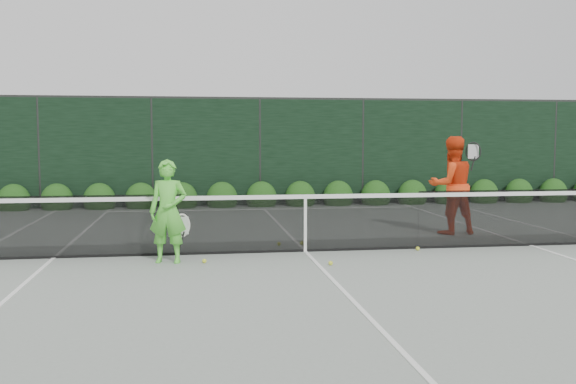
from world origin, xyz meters
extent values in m
plane|color=gray|center=(0.00, 0.00, 0.00)|extent=(80.00, 80.00, 0.00)
cube|color=black|center=(-4.20, 0.00, 0.51)|extent=(4.40, 0.01, 1.02)
cube|color=black|center=(0.00, 0.00, 0.48)|extent=(4.00, 0.01, 0.96)
cube|color=black|center=(4.20, 0.00, 0.51)|extent=(4.40, 0.01, 1.02)
cube|color=white|center=(0.00, 0.00, 0.94)|extent=(12.80, 0.03, 0.07)
cube|color=black|center=(0.00, 0.00, 0.02)|extent=(12.80, 0.02, 0.04)
cube|color=white|center=(0.00, 0.00, 0.46)|extent=(0.05, 0.03, 0.91)
imported|color=#5BD73F|center=(-2.26, -0.60, 0.80)|extent=(0.65, 0.49, 1.60)
torus|color=white|center=(-2.06, -0.50, 0.56)|extent=(0.28, 0.17, 0.30)
cylinder|color=black|center=(-2.06, -0.50, 0.32)|extent=(0.10, 0.03, 0.30)
imported|color=#EE3F14|center=(3.25, 1.56, 0.98)|extent=(1.01, 0.82, 1.96)
torus|color=black|center=(3.60, 1.36, 1.66)|extent=(0.27, 0.17, 0.30)
cylinder|color=black|center=(3.60, 1.36, 1.42)|extent=(0.10, 0.03, 0.30)
cube|color=white|center=(-4.12, 0.00, 0.01)|extent=(0.06, 23.77, 0.01)
cube|color=white|center=(4.12, 0.00, 0.01)|extent=(0.06, 23.77, 0.01)
cube|color=white|center=(0.00, 11.88, 0.01)|extent=(11.03, 0.06, 0.01)
cube|color=white|center=(0.00, 6.40, 0.01)|extent=(8.23, 0.06, 0.01)
cube|color=white|center=(0.00, 0.00, 0.01)|extent=(0.06, 12.80, 0.01)
cube|color=black|center=(0.00, 7.50, 1.50)|extent=(32.00, 0.06, 3.00)
cube|color=#262826|center=(0.00, 7.50, 3.03)|extent=(32.00, 0.06, 0.06)
cylinder|color=#262826|center=(-6.00, 7.50, 1.50)|extent=(0.08, 0.08, 3.00)
cylinder|color=#262826|center=(-3.00, 7.50, 1.50)|extent=(0.08, 0.08, 3.00)
cylinder|color=#262826|center=(0.00, 7.50, 1.50)|extent=(0.08, 0.08, 3.00)
cylinder|color=#262826|center=(3.00, 7.50, 1.50)|extent=(0.08, 0.08, 3.00)
cylinder|color=#262826|center=(6.00, 7.50, 1.50)|extent=(0.08, 0.08, 3.00)
cylinder|color=#262826|center=(9.00, 7.50, 1.50)|extent=(0.08, 0.08, 3.00)
ellipsoid|color=#17350E|center=(-6.60, 7.15, 0.23)|extent=(0.86, 0.65, 0.94)
ellipsoid|color=#17350E|center=(-5.50, 7.15, 0.23)|extent=(0.86, 0.65, 0.94)
ellipsoid|color=#17350E|center=(-4.40, 7.15, 0.23)|extent=(0.86, 0.65, 0.94)
ellipsoid|color=#17350E|center=(-3.30, 7.15, 0.23)|extent=(0.86, 0.65, 0.94)
ellipsoid|color=#17350E|center=(-2.20, 7.15, 0.23)|extent=(0.86, 0.65, 0.94)
ellipsoid|color=#17350E|center=(-1.10, 7.15, 0.23)|extent=(0.86, 0.65, 0.94)
ellipsoid|color=#17350E|center=(0.00, 7.15, 0.23)|extent=(0.86, 0.65, 0.94)
ellipsoid|color=#17350E|center=(1.10, 7.15, 0.23)|extent=(0.86, 0.65, 0.94)
ellipsoid|color=#17350E|center=(2.20, 7.15, 0.23)|extent=(0.86, 0.65, 0.94)
ellipsoid|color=#17350E|center=(3.30, 7.15, 0.23)|extent=(0.86, 0.65, 0.94)
ellipsoid|color=#17350E|center=(4.40, 7.15, 0.23)|extent=(0.86, 0.65, 0.94)
ellipsoid|color=#17350E|center=(5.50, 7.15, 0.23)|extent=(0.86, 0.65, 0.94)
ellipsoid|color=#17350E|center=(6.60, 7.15, 0.23)|extent=(0.86, 0.65, 0.94)
ellipsoid|color=#17350E|center=(7.70, 7.15, 0.23)|extent=(0.86, 0.65, 0.94)
ellipsoid|color=#17350E|center=(8.80, 7.15, 0.23)|extent=(0.86, 0.65, 0.94)
sphere|color=yellow|center=(-0.36, 0.67, 0.03)|extent=(0.07, 0.07, 0.07)
sphere|color=yellow|center=(-1.72, -0.74, 0.03)|extent=(0.07, 0.07, 0.07)
sphere|color=yellow|center=(-2.16, 0.85, 0.03)|extent=(0.07, 0.07, 0.07)
sphere|color=yellow|center=(1.94, -0.17, 0.03)|extent=(0.07, 0.07, 0.07)
sphere|color=yellow|center=(0.19, -1.19, 0.03)|extent=(0.07, 0.07, 0.07)
sphere|color=yellow|center=(0.06, 0.69, 0.03)|extent=(0.07, 0.07, 0.07)
camera|label=1|loc=(-1.86, -10.63, 1.97)|focal=40.00mm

